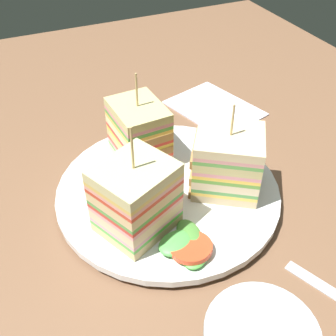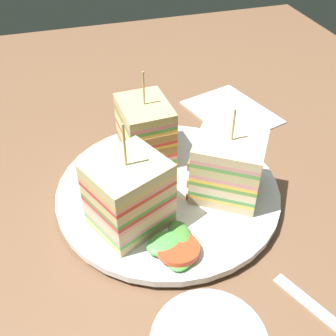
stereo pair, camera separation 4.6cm
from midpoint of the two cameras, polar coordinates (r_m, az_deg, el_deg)
The scene contains 7 objects.
ground_plane at distance 49.92cm, azimuth 2.66°, elevation -4.92°, with size 114.01×96.32×1.80cm, color brown.
plate at distance 48.63cm, azimuth 2.72°, elevation -3.38°, with size 26.00×26.00×1.57cm.
sandwich_wedge_0 at distance 41.59cm, azimuth -2.24°, elevation -3.88°, with size 8.86×9.34×12.55cm.
sandwich_wedge_1 at distance 46.20cm, azimuth 11.14°, elevation 0.07°, with size 9.60×9.80×11.07cm.
sandwich_wedge_2 at distance 50.48cm, azimuth -0.50°, elevation 5.01°, with size 7.68×6.06×11.77cm.
salad_garnish at distance 41.65cm, azimuth 3.94°, elevation -10.77°, with size 7.01×5.56×1.29cm.
napkin at distance 65.03cm, azimuth 10.82°, elevation 7.64°, with size 13.44×10.11×0.50cm, color white.
Camera 2 is at (-33.94, 10.29, 34.31)cm, focal length 44.03 mm.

